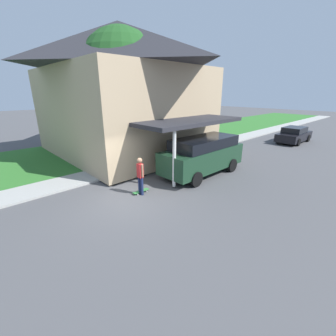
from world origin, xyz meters
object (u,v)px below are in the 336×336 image
at_px(suv_parked, 203,155).
at_px(skateboarder, 140,174).
at_px(car_down_street, 294,135).
at_px(skateboard, 141,191).
at_px(lawn_tree_near, 122,71).

bearing_deg(suv_parked, skateboarder, -92.77).
distance_m(car_down_street, skateboard, 16.72).
relative_size(car_down_street, skateboarder, 2.52).
relative_size(skateboarder, skateboard, 2.10).
relative_size(lawn_tree_near, skateboarder, 4.66).
xyz_separation_m(suv_parked, skateboarder, (-0.20, -4.11, -0.17)).
distance_m(car_down_street, skateboarder, 16.80).
distance_m(lawn_tree_near, skateboarder, 7.58).
height_order(lawn_tree_near, car_down_street, lawn_tree_near).
xyz_separation_m(lawn_tree_near, car_down_street, (5.97, 14.02, -4.90)).
bearing_deg(skateboard, skateboarder, -36.36).
bearing_deg(lawn_tree_near, skateboard, -27.22).
xyz_separation_m(car_down_street, skateboard, (-0.77, -16.69, -0.60)).
relative_size(suv_parked, skateboard, 6.29).
bearing_deg(car_down_street, lawn_tree_near, -113.08).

